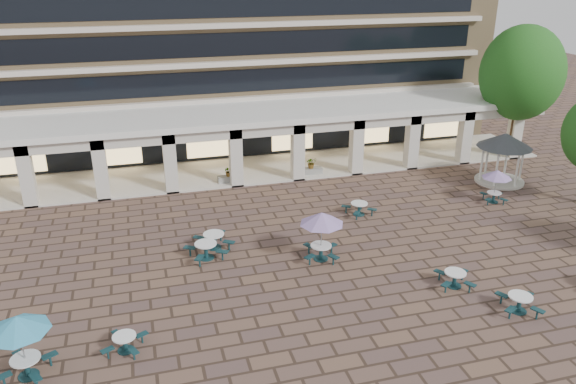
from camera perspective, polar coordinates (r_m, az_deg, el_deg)
The scene contains 15 objects.
ground at distance 27.19m, azimuth 4.11°, elevation -8.23°, with size 120.00×120.00×0.00m, color brown.
retail_arcade at distance 39.16m, azimuth -2.97°, elevation 6.36°, with size 42.00×6.60×4.40m.
picnic_table_2 at distance 27.02m, azimuth 16.58°, elevation -8.34°, with size 1.93×1.93×0.74m.
picnic_table_3 at distance 26.15m, azimuth 22.47°, elevation -10.28°, with size 2.02×2.02×0.76m.
picnic_table_4 at distance 22.02m, azimuth -25.74°, elevation -12.18°, with size 2.19×2.19×2.53m.
picnic_table_5 at distance 22.98m, azimuth -16.25°, elevation -14.40°, with size 1.83×1.83×0.68m.
picnic_table_6 at distance 27.37m, azimuth 3.44°, elevation -2.87°, with size 2.20×2.20×2.54m.
picnic_table_8 at distance 29.38m, azimuth -7.55°, elevation -4.79°, with size 2.09×2.09×0.82m.
picnic_table_10 at distance 33.14m, azimuth 7.24°, elevation -1.58°, with size 1.90×1.90×0.74m.
picnic_table_11 at distance 36.36m, azimuth 20.46°, elevation 1.59°, with size 1.80×1.80×2.08m.
picnic_table_12 at distance 28.46m, azimuth -8.34°, elevation -5.77°, with size 2.19×2.19×0.84m.
gazebo at distance 39.72m, azimuth 21.12°, elevation 4.38°, with size 3.62×3.62×3.36m.
tree_east_c at distance 44.14m, azimuth 22.66°, elevation 11.09°, with size 5.89×5.89×9.81m.
planter_left at distance 37.75m, azimuth -6.01°, elevation 1.56°, with size 1.50×0.69×1.19m.
planter_right at distance 39.00m, azimuth 2.39°, elevation 2.47°, with size 1.50×0.68×1.28m.
Camera 1 is at (-8.08, -21.95, 13.87)m, focal length 35.00 mm.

